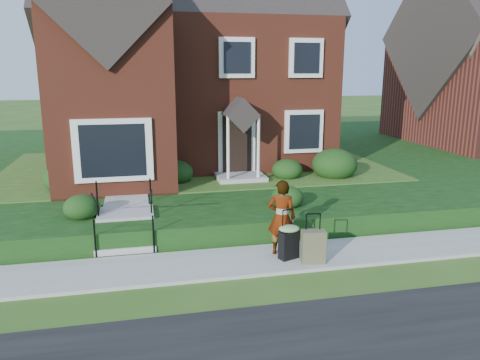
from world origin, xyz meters
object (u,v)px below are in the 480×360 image
object	(u,v)px
front_steps	(126,225)
woman	(282,217)
suitcase_black	(289,240)
suitcase_olive	(313,246)

from	to	relation	value
front_steps	woman	bearing A→B (deg)	-25.64
suitcase_black	suitcase_olive	xyz separation A→B (m)	(0.45, -0.33, -0.07)
woman	front_steps	bearing A→B (deg)	-3.88
front_steps	suitcase_black	size ratio (longest dim) A/B	1.76
front_steps	suitcase_olive	world-z (taller)	front_steps
front_steps	suitcase_olive	size ratio (longest dim) A/B	1.82
suitcase_black	woman	bearing A→B (deg)	86.99
woman	suitcase_olive	size ratio (longest dim) A/B	1.58
front_steps	woman	xyz separation A→B (m)	(3.52, -1.69, 0.48)
woman	suitcase_black	xyz separation A→B (m)	(0.09, -0.30, -0.44)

